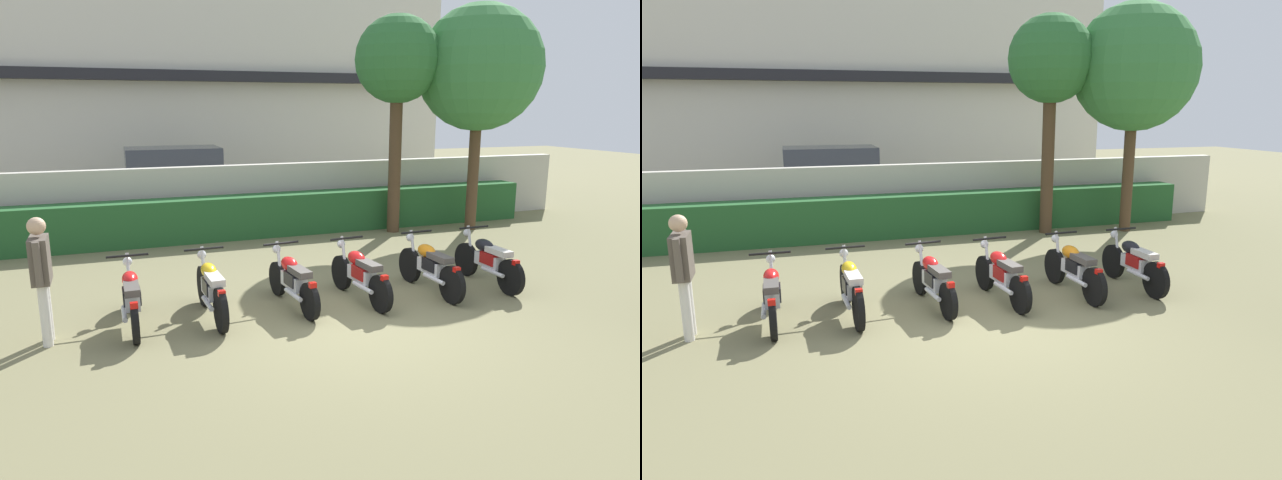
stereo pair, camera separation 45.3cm
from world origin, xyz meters
The scene contains 14 objects.
ground centered at (0.00, 0.00, 0.00)m, with size 60.00×60.00×0.00m, color olive.
building centered at (0.00, 16.89, 3.88)m, with size 19.68×6.50×7.75m.
compound_wall centered at (0.00, 6.79, 0.83)m, with size 18.70×0.30×1.66m, color #BCB7A8.
hedge_row centered at (0.00, 6.09, 0.50)m, with size 14.96×0.70×1.00m, color #235628.
parked_car centered at (-1.11, 10.35, 0.94)m, with size 4.53×2.13×1.89m.
tree_near_inspector centered at (3.50, 5.41, 4.06)m, with size 2.05×2.05×5.18m.
tree_far_side centered at (5.50, 5.00, 3.96)m, with size 3.01×3.01×5.48m.
motorcycle_in_row_0 centered at (-2.96, 1.00, 0.44)m, with size 0.60×1.88×0.94m.
motorcycle_in_row_1 centered at (-1.84, 0.92, 0.46)m, with size 0.60×1.85×0.98m.
motorcycle_in_row_2 centered at (-0.56, 0.98, 0.44)m, with size 0.60×1.84×0.94m.
motorcycle_in_row_3 centered at (0.55, 0.90, 0.44)m, with size 0.60×1.87×0.95m.
motorcycle_in_row_4 centered at (1.83, 0.87, 0.45)m, with size 0.60×1.90×0.97m.
motorcycle_in_row_5 centered at (2.98, 0.87, 0.45)m, with size 0.60×1.86×0.96m.
inspector_person centered at (-4.04, 0.76, 1.01)m, with size 0.23×0.68×1.70m.
Camera 2 is at (-2.73, -7.35, 3.07)m, focal length 32.31 mm.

